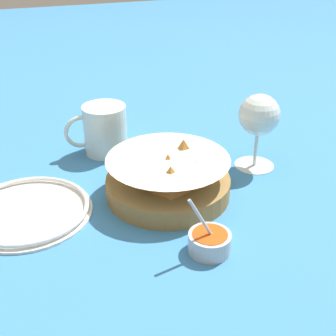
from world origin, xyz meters
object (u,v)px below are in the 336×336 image
sauce_cup (210,241)px  side_plate (27,210)px  wine_glass (259,117)px  beer_mug (104,131)px  food_basket (168,179)px

sauce_cup → side_plate: 0.32m
sauce_cup → wine_glass: bearing=-131.5°
beer_mug → side_plate: (0.18, 0.19, -0.04)m
sauce_cup → wine_glass: size_ratio=0.66×
beer_mug → sauce_cup: bearing=101.4°
wine_glass → food_basket: bearing=13.6°
sauce_cup → beer_mug: bearing=-78.6°
beer_mug → food_basket: bearing=108.6°
food_basket → side_plate: size_ratio=1.02×
beer_mug → side_plate: size_ratio=0.60×
wine_glass → beer_mug: (0.27, -0.16, -0.06)m
sauce_cup → beer_mug: size_ratio=0.77×
sauce_cup → side_plate: size_ratio=0.46×
food_basket → beer_mug: beer_mug is taller
food_basket → wine_glass: wine_glass is taller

